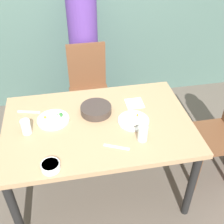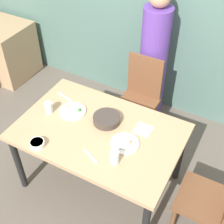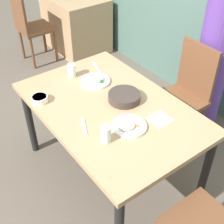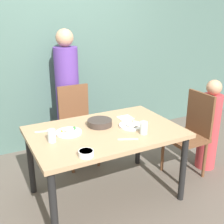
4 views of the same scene
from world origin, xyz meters
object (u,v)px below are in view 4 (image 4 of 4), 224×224
(chair_child_spot, at_px, (190,132))
(plate_rice_adult, at_px, (69,131))
(chair_adult_spot, at_px, (77,122))
(person_adult, at_px, (68,97))
(glass_water_tall, at_px, (144,128))
(person_child, at_px, (209,128))
(bowl_curry, at_px, (100,122))

(chair_child_spot, bearing_deg, plate_rice_adult, -95.57)
(chair_adult_spot, height_order, person_adult, person_adult)
(plate_rice_adult, relative_size, glass_water_tall, 2.07)
(chair_adult_spot, distance_m, person_adult, 0.39)
(chair_child_spot, bearing_deg, chair_adult_spot, -129.56)
(glass_water_tall, bearing_deg, person_adult, 100.66)
(plate_rice_adult, xyz_separation_m, glass_water_tall, (0.60, -0.33, 0.04))
(glass_water_tall, bearing_deg, chair_adult_spot, 103.78)
(person_child, bearing_deg, bowl_curry, 172.85)
(chair_child_spot, relative_size, glass_water_tall, 8.23)
(person_child, height_order, glass_water_tall, person_child)
(person_adult, bearing_deg, plate_rice_adult, -108.55)
(bowl_curry, relative_size, plate_rice_adult, 1.00)
(person_adult, height_order, glass_water_tall, person_adult)
(chair_adult_spot, relative_size, person_child, 0.89)
(bowl_curry, height_order, glass_water_tall, glass_water_tall)
(person_adult, relative_size, plate_rice_adult, 6.64)
(bowl_curry, bearing_deg, chair_adult_spot, 88.61)
(chair_adult_spot, bearing_deg, person_child, -32.88)
(plate_rice_adult, bearing_deg, chair_adult_spot, 64.14)
(person_adult, relative_size, person_child, 1.48)
(person_child, relative_size, bowl_curry, 4.48)
(bowl_curry, height_order, plate_rice_adult, bowl_curry)
(plate_rice_adult, bearing_deg, person_child, -4.62)
(person_adult, distance_m, person_child, 1.76)
(bowl_curry, relative_size, glass_water_tall, 2.07)
(chair_child_spot, relative_size, person_child, 0.89)
(bowl_curry, bearing_deg, glass_water_tall, -53.15)
(chair_child_spot, distance_m, glass_water_tall, 0.83)
(chair_adult_spot, relative_size, bowl_curry, 3.96)
(chair_adult_spot, xyz_separation_m, person_child, (1.30, -0.84, -0.01))
(chair_adult_spot, bearing_deg, bowl_curry, -91.39)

